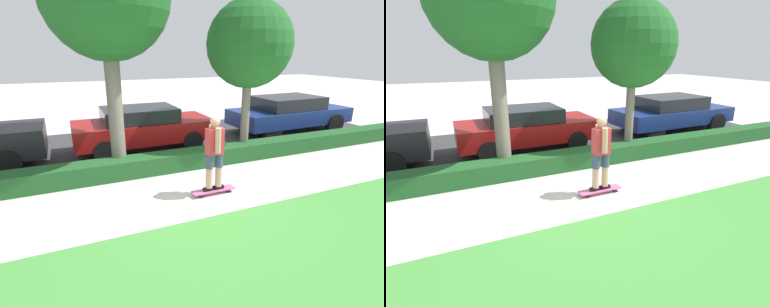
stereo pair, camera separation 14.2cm
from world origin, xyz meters
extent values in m
plane|color=beige|center=(0.00, 0.00, 0.00)|extent=(60.00, 60.00, 0.00)
cube|color=#47933D|center=(0.00, -3.00, 0.01)|extent=(18.15, 4.00, 0.01)
cube|color=#38383A|center=(0.00, 4.20, 0.00)|extent=(18.15, 5.00, 0.01)
cube|color=#1E5123|center=(0.00, 1.60, 0.23)|extent=(18.15, 0.60, 0.47)
cube|color=#DB5B93|center=(0.35, -0.13, 0.09)|extent=(0.99, 0.24, 0.02)
cylinder|color=black|center=(0.68, -0.22, 0.04)|extent=(0.08, 0.04, 0.08)
cylinder|color=black|center=(0.68, -0.04, 0.04)|extent=(0.08, 0.04, 0.08)
cylinder|color=black|center=(0.01, -0.22, 0.04)|extent=(0.08, 0.04, 0.08)
cylinder|color=black|center=(0.01, -0.04, 0.04)|extent=(0.08, 0.04, 0.08)
cube|color=black|center=(0.23, -0.13, 0.13)|extent=(0.26, 0.09, 0.07)
cylinder|color=tan|center=(0.23, -0.13, 0.55)|extent=(0.15, 0.15, 0.76)
cylinder|color=#3D4766|center=(0.23, -0.13, 0.77)|extent=(0.17, 0.17, 0.30)
cube|color=black|center=(0.46, -0.13, 0.13)|extent=(0.26, 0.09, 0.07)
cylinder|color=tan|center=(0.46, -0.13, 0.55)|extent=(0.15, 0.15, 0.76)
cylinder|color=#3D4766|center=(0.46, -0.13, 0.77)|extent=(0.17, 0.17, 0.30)
cube|color=#C6383D|center=(0.35, -0.13, 1.20)|extent=(0.36, 0.20, 0.56)
cylinder|color=tan|center=(0.35, -0.28, 1.26)|extent=(0.12, 0.12, 0.53)
cylinder|color=tan|center=(0.35, 0.02, 1.26)|extent=(0.12, 0.12, 0.53)
sphere|color=tan|center=(0.35, -0.13, 1.62)|extent=(0.21, 0.21, 0.21)
cylinder|color=#70665B|center=(-1.33, 1.92, 1.70)|extent=(0.36, 0.36, 3.40)
cylinder|color=#70665B|center=(2.34, 1.84, 1.27)|extent=(0.25, 0.25, 2.54)
sphere|color=#1E5B23|center=(2.34, 1.84, 3.19)|extent=(2.34, 2.34, 2.34)
cylinder|color=black|center=(-3.96, 2.77, 0.35)|extent=(0.70, 0.20, 0.70)
cylinder|color=black|center=(-3.96, 4.34, 0.35)|extent=(0.70, 0.20, 0.70)
cube|color=maroon|center=(-0.23, 3.68, 0.63)|extent=(4.31, 1.82, 0.61)
cube|color=black|center=(-0.36, 3.68, 1.14)|extent=(2.24, 1.60, 0.42)
cylinder|color=black|center=(1.10, 2.85, 0.33)|extent=(0.65, 0.22, 0.65)
cylinder|color=black|center=(1.10, 4.52, 0.33)|extent=(0.65, 0.22, 0.65)
cylinder|color=black|center=(-1.57, 2.85, 0.33)|extent=(0.65, 0.22, 0.65)
cylinder|color=black|center=(-1.57, 4.52, 0.33)|extent=(0.65, 0.22, 0.65)
cube|color=navy|center=(5.58, 3.71, 0.65)|extent=(4.78, 2.11, 0.55)
cube|color=black|center=(5.44, 3.71, 1.16)|extent=(2.51, 1.80, 0.47)
cylinder|color=black|center=(7.04, 2.81, 0.37)|extent=(0.74, 0.23, 0.74)
cylinder|color=black|center=(7.04, 4.60, 0.37)|extent=(0.74, 0.23, 0.74)
cylinder|color=black|center=(4.12, 2.81, 0.37)|extent=(0.74, 0.23, 0.74)
cylinder|color=black|center=(4.12, 4.60, 0.37)|extent=(0.74, 0.23, 0.74)
camera|label=1|loc=(-2.42, -5.47, 2.95)|focal=28.00mm
camera|label=2|loc=(-2.55, -5.42, 2.95)|focal=28.00mm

